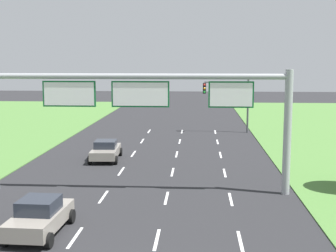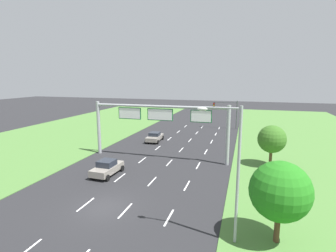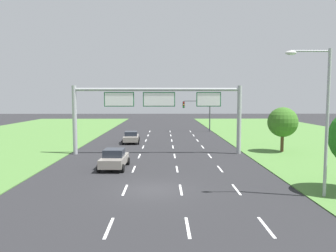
# 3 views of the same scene
# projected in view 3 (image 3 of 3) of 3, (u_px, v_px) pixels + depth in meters

# --- Properties ---
(ground_plane) EXTENTS (200.00, 200.00, 0.00)m
(ground_plane) POSITION_uv_depth(u_px,v_px,m) (153.00, 190.00, 20.49)
(ground_plane) COLOR #262628
(lane_dashes_inner_left) EXTENTS (0.14, 56.40, 0.01)m
(lane_dashes_inner_left) POSITION_uv_depth(u_px,v_px,m) (137.00, 162.00, 29.44)
(lane_dashes_inner_left) COLOR white
(lane_dashes_inner_left) RESTS_ON ground_plane
(lane_dashes_inner_right) EXTENTS (0.14, 56.40, 0.01)m
(lane_dashes_inner_right) POSITION_uv_depth(u_px,v_px,m) (176.00, 162.00, 29.48)
(lane_dashes_inner_right) COLOR white
(lane_dashes_inner_right) RESTS_ON ground_plane
(lane_dashes_slip) EXTENTS (0.14, 56.40, 0.01)m
(lane_dashes_slip) POSITION_uv_depth(u_px,v_px,m) (214.00, 162.00, 29.52)
(lane_dashes_slip) COLOR white
(lane_dashes_slip) RESTS_ON ground_plane
(car_near_red) EXTENTS (2.32, 4.32, 1.48)m
(car_near_red) POSITION_uv_depth(u_px,v_px,m) (131.00, 137.00, 41.90)
(car_near_red) COLOR gray
(car_near_red) RESTS_ON ground_plane
(car_lead_silver) EXTENTS (2.21, 4.13, 1.60)m
(car_lead_silver) POSITION_uv_depth(u_px,v_px,m) (114.00, 159.00, 26.69)
(car_lead_silver) COLOR gray
(car_lead_silver) RESTS_ON ground_plane
(sign_gantry) EXTENTS (17.24, 0.44, 7.00)m
(sign_gantry) POSITION_uv_depth(u_px,v_px,m) (158.00, 106.00, 33.26)
(sign_gantry) COLOR #9EA0A5
(sign_gantry) RESTS_ON ground_plane
(traffic_light_mast) EXTENTS (4.76, 0.49, 5.60)m
(traffic_light_mast) POSITION_uv_depth(u_px,v_px,m) (199.00, 109.00, 55.89)
(traffic_light_mast) COLOR #47494F
(traffic_light_mast) RESTS_ON ground_plane
(street_lamp) EXTENTS (2.61, 0.32, 8.50)m
(street_lamp) POSITION_uv_depth(u_px,v_px,m) (321.00, 110.00, 18.52)
(street_lamp) COLOR #9EA0A5
(street_lamp) RESTS_ON ground_plane
(roadside_tree_mid) EXTENTS (3.14, 3.14, 4.78)m
(roadside_tree_mid) POSITION_uv_depth(u_px,v_px,m) (283.00, 122.00, 34.44)
(roadside_tree_mid) COLOR #513823
(roadside_tree_mid) RESTS_ON ground_plane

